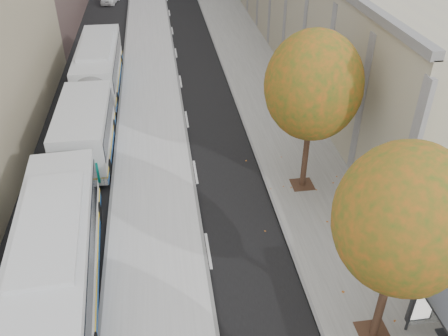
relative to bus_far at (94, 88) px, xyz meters
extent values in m
cube|color=#B7B7B7|center=(3.45, 3.11, -1.56)|extent=(4.25, 150.00, 0.15)
cube|color=gray|center=(11.45, 3.11, -1.59)|extent=(4.75, 150.00, 0.08)
cylinder|color=#331E15|center=(10.93, -18.89, 0.07)|extent=(0.28, 0.28, 3.24)
sphere|color=#1F5417|center=(10.93, -18.89, 3.63)|extent=(4.20, 4.20, 4.20)
cylinder|color=#331E15|center=(10.93, -9.89, 0.14)|extent=(0.28, 0.28, 3.38)
sphere|color=#1F5417|center=(10.93, -9.89, 3.85)|extent=(4.40, 4.40, 4.40)
cube|color=#BBBEC1|center=(0.00, 0.01, -0.14)|extent=(2.64, 17.92, 2.98)
cube|color=black|center=(0.00, 0.01, 0.41)|extent=(2.70, 17.20, 1.03)
cube|color=#056C5E|center=(0.00, -8.92, -0.49)|extent=(1.89, 0.07, 1.15)
camera|label=1|loc=(4.25, -28.61, 12.49)|focal=38.00mm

